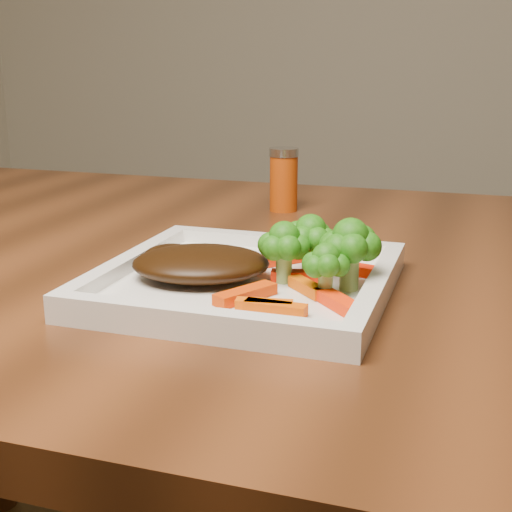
% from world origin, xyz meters
% --- Properties ---
extents(plate, '(0.27, 0.27, 0.01)m').
position_xyz_m(plate, '(-0.05, -0.24, 0.76)').
color(plate, white).
rests_on(plate, dining_table).
extents(steak, '(0.16, 0.14, 0.03)m').
position_xyz_m(steak, '(-0.09, -0.25, 0.78)').
color(steak, black).
rests_on(steak, plate).
extents(broccoli_0, '(0.08, 0.08, 0.07)m').
position_xyz_m(broccoli_0, '(0.01, -0.21, 0.80)').
color(broccoli_0, '#377313').
rests_on(broccoli_0, plate).
extents(broccoli_1, '(0.07, 0.07, 0.06)m').
position_xyz_m(broccoli_1, '(0.05, -0.24, 0.79)').
color(broccoli_1, '#116A14').
rests_on(broccoli_1, plate).
extents(broccoli_2, '(0.05, 0.05, 0.06)m').
position_xyz_m(broccoli_2, '(0.04, -0.27, 0.79)').
color(broccoli_2, '#1E6B11').
rests_on(broccoli_2, plate).
extents(broccoli_3, '(0.06, 0.06, 0.06)m').
position_xyz_m(broccoli_3, '(-0.01, -0.23, 0.79)').
color(broccoli_3, '#277112').
rests_on(broccoli_3, plate).
extents(carrot_0, '(0.05, 0.02, 0.01)m').
position_xyz_m(carrot_0, '(-0.01, -0.32, 0.77)').
color(carrot_0, '#F75904').
rests_on(carrot_0, plate).
extents(carrot_1, '(0.05, 0.06, 0.01)m').
position_xyz_m(carrot_1, '(0.05, -0.29, 0.77)').
color(carrot_1, '#FF2E04').
rests_on(carrot_1, plate).
extents(carrot_2, '(0.05, 0.06, 0.01)m').
position_xyz_m(carrot_2, '(-0.03, -0.30, 0.77)').
color(carrot_2, '#D53803').
rests_on(carrot_2, plate).
extents(carrot_3, '(0.06, 0.03, 0.01)m').
position_xyz_m(carrot_3, '(0.05, -0.19, 0.77)').
color(carrot_3, '#FE2204').
rests_on(carrot_3, plate).
extents(carrot_4, '(0.05, 0.05, 0.01)m').
position_xyz_m(carrot_4, '(-0.03, -0.18, 0.77)').
color(carrot_4, '#FF2904').
rests_on(carrot_4, plate).
extents(carrot_5, '(0.04, 0.04, 0.01)m').
position_xyz_m(carrot_5, '(0.02, -0.26, 0.77)').
color(carrot_5, '#DD5703').
rests_on(carrot_5, plate).
extents(carrot_6, '(0.05, 0.03, 0.01)m').
position_xyz_m(carrot_6, '(0.00, -0.23, 0.77)').
color(carrot_6, '#FB2104').
rests_on(carrot_6, plate).
extents(spice_shaker, '(0.04, 0.04, 0.09)m').
position_xyz_m(spice_shaker, '(-0.12, 0.13, 0.80)').
color(spice_shaker, '#A53A09').
rests_on(spice_shaker, dining_table).
extents(carrot_7, '(0.05, 0.02, 0.01)m').
position_xyz_m(carrot_7, '(0.01, -0.32, 0.77)').
color(carrot_7, '#DF4E03').
rests_on(carrot_7, plate).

